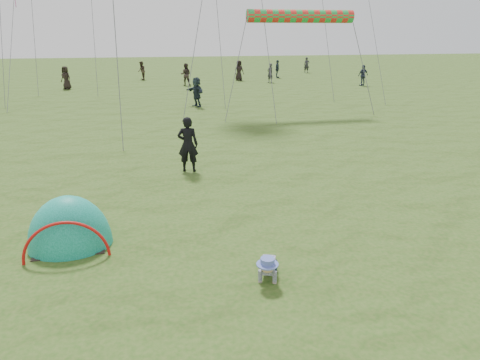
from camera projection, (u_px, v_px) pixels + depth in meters
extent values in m
plane|color=#254D14|center=(224.00, 262.00, 8.11)|extent=(140.00, 140.00, 0.00)
ellipsoid|color=#017650|center=(72.00, 245.00, 8.76)|extent=(1.70, 1.42, 2.14)
imported|color=black|center=(188.00, 144.00, 13.13)|extent=(0.70, 0.53, 1.72)
imported|color=#2F2F33|center=(270.00, 73.00, 36.29)|extent=(0.69, 0.61, 1.59)
imported|color=black|center=(239.00, 70.00, 37.79)|extent=(0.96, 0.75, 1.73)
imported|color=#28282D|center=(307.00, 65.00, 44.92)|extent=(0.60, 0.42, 1.58)
imported|color=#3B2E25|center=(142.00, 71.00, 38.16)|extent=(0.72, 0.87, 1.63)
imported|color=#293543|center=(277.00, 69.00, 40.01)|extent=(0.62, 1.02, 1.62)
imported|color=black|center=(66.00, 78.00, 32.02)|extent=(0.99, 0.90, 1.70)
imported|color=#1F2933|center=(197.00, 92.00, 24.62)|extent=(1.15, 1.61, 1.68)
imported|color=#342926|center=(186.00, 74.00, 34.28)|extent=(0.96, 0.82, 1.73)
imported|color=#2E374C|center=(363.00, 75.00, 34.14)|extent=(1.03, 0.64, 1.64)
cylinder|color=red|center=(301.00, 16.00, 21.65)|extent=(5.56, 0.64, 0.64)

